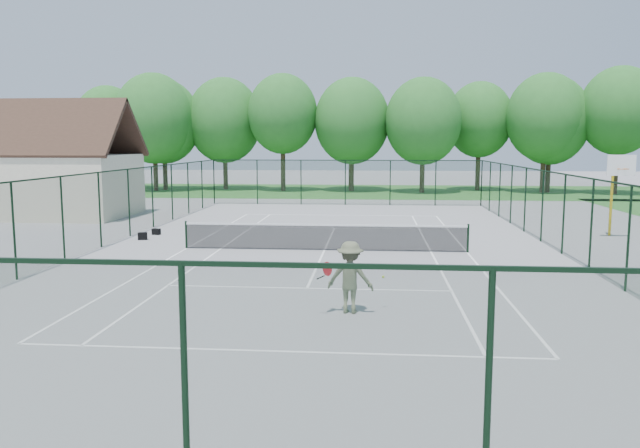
{
  "coord_description": "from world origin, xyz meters",
  "views": [
    {
      "loc": [
        1.87,
        -23.87,
        4.18
      ],
      "look_at": [
        0.0,
        -2.0,
        1.3
      ],
      "focal_mm": 35.0,
      "sensor_mm": 36.0,
      "label": 1
    }
  ],
  "objects_px": {
    "tennis_net": "(324,236)",
    "basketball_goal": "(617,179)",
    "tennis_player": "(350,277)",
    "sports_bag_a": "(143,236)"
  },
  "relations": [
    {
      "from": "tennis_net",
      "to": "tennis_player",
      "type": "distance_m",
      "value": 8.97
    },
    {
      "from": "basketball_goal",
      "to": "tennis_player",
      "type": "relative_size",
      "value": 2.05
    },
    {
      "from": "basketball_goal",
      "to": "tennis_player",
      "type": "distance_m",
      "value": 17.53
    },
    {
      "from": "sports_bag_a",
      "to": "tennis_player",
      "type": "bearing_deg",
      "value": -67.82
    },
    {
      "from": "tennis_net",
      "to": "sports_bag_a",
      "type": "xyz_separation_m",
      "value": [
        -8.05,
        2.0,
        -0.42
      ]
    },
    {
      "from": "tennis_net",
      "to": "sports_bag_a",
      "type": "bearing_deg",
      "value": 166.05
    },
    {
      "from": "tennis_net",
      "to": "tennis_player",
      "type": "bearing_deg",
      "value": -81.46
    },
    {
      "from": "basketball_goal",
      "to": "tennis_net",
      "type": "bearing_deg",
      "value": -160.22
    },
    {
      "from": "sports_bag_a",
      "to": "tennis_player",
      "type": "height_order",
      "value": "tennis_player"
    },
    {
      "from": "tennis_net",
      "to": "basketball_goal",
      "type": "relative_size",
      "value": 3.04
    }
  ]
}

